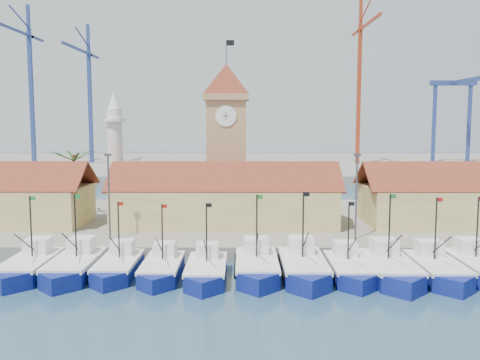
{
  "coord_description": "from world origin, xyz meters",
  "views": [
    {
      "loc": [
        1.93,
        -43.53,
        13.98
      ],
      "look_at": [
        1.77,
        18.0,
        7.09
      ],
      "focal_mm": 40.0,
      "sensor_mm": 36.0,
      "label": 1
    }
  ],
  "objects_px": {
    "boat_0": "(29,268)",
    "boat_5": "(257,269)",
    "clock_tower": "(227,136)",
    "minaret": "(115,152)"
  },
  "relations": [
    {
      "from": "boat_0",
      "to": "minaret",
      "type": "bearing_deg",
      "value": 85.03
    },
    {
      "from": "boat_0",
      "to": "boat_5",
      "type": "bearing_deg",
      "value": -0.53
    },
    {
      "from": "boat_0",
      "to": "clock_tower",
      "type": "height_order",
      "value": "clock_tower"
    },
    {
      "from": "boat_5",
      "to": "boat_0",
      "type": "bearing_deg",
      "value": 179.47
    },
    {
      "from": "minaret",
      "to": "boat_5",
      "type": "bearing_deg",
      "value": -53.84
    },
    {
      "from": "boat_5",
      "to": "clock_tower",
      "type": "height_order",
      "value": "clock_tower"
    },
    {
      "from": "boat_0",
      "to": "boat_5",
      "type": "xyz_separation_m",
      "value": [
        20.48,
        -0.19,
        0.02
      ]
    },
    {
      "from": "boat_0",
      "to": "clock_tower",
      "type": "bearing_deg",
      "value": 53.12
    },
    {
      "from": "boat_0",
      "to": "boat_5",
      "type": "height_order",
      "value": "boat_5"
    },
    {
      "from": "boat_0",
      "to": "boat_5",
      "type": "distance_m",
      "value": 20.48
    }
  ]
}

